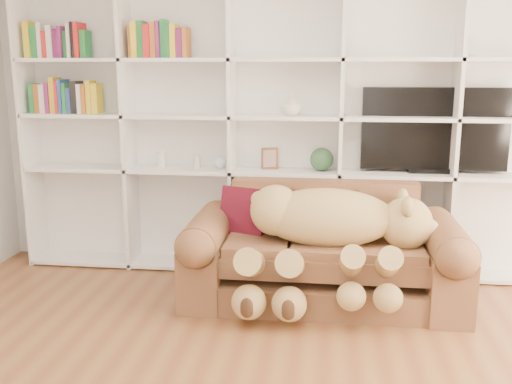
# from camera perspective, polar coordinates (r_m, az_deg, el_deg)

# --- Properties ---
(wall_back) EXTENTS (5.00, 0.02, 2.70)m
(wall_back) POSITION_cam_1_polar(r_m,az_deg,el_deg) (4.83, 3.18, 8.28)
(wall_back) COLOR silver
(wall_back) RESTS_ON floor
(bookshelf) EXTENTS (4.43, 0.35, 2.40)m
(bookshelf) POSITION_cam_1_polar(r_m,az_deg,el_deg) (4.72, 0.12, 7.66)
(bookshelf) COLOR white
(bookshelf) RESTS_ON floor
(sofa) EXTENTS (2.00, 0.86, 0.84)m
(sofa) POSITION_cam_1_polar(r_m,az_deg,el_deg) (4.25, 6.68, -6.59)
(sofa) COLOR brown
(sofa) RESTS_ON floor
(teddy_bear) EXTENTS (1.41, 0.80, 0.82)m
(teddy_bear) POSITION_cam_1_polar(r_m,az_deg,el_deg) (4.01, 7.20, -3.91)
(teddy_bear) COLOR tan
(teddy_bear) RESTS_ON sofa
(throw_pillow) EXTENTS (0.42, 0.33, 0.39)m
(throw_pillow) POSITION_cam_1_polar(r_m,az_deg,el_deg) (4.34, -1.12, -2.02)
(throw_pillow) COLOR #590F24
(throw_pillow) RESTS_ON sofa
(tv) EXTENTS (1.14, 0.18, 0.68)m
(tv) POSITION_cam_1_polar(r_m,az_deg,el_deg) (4.77, 17.39, 5.86)
(tv) COLOR black
(tv) RESTS_ON bookshelf
(picture_frame) EXTENTS (0.14, 0.06, 0.17)m
(picture_frame) POSITION_cam_1_polar(r_m,az_deg,el_deg) (4.69, 1.39, 3.39)
(picture_frame) COLOR #53321C
(picture_frame) RESTS_ON bookshelf
(green_vase) EXTENTS (0.19, 0.19, 0.19)m
(green_vase) POSITION_cam_1_polar(r_m,az_deg,el_deg) (4.67, 6.58, 3.27)
(green_vase) COLOR #2B532F
(green_vase) RESTS_ON bookshelf
(figurine_tall) EXTENTS (0.09, 0.09, 0.14)m
(figurine_tall) POSITION_cam_1_polar(r_m,az_deg,el_deg) (4.87, -9.46, 3.25)
(figurine_tall) COLOR beige
(figurine_tall) RESTS_ON bookshelf
(figurine_short) EXTENTS (0.08, 0.08, 0.11)m
(figurine_short) POSITION_cam_1_polar(r_m,az_deg,el_deg) (4.80, -5.94, 3.04)
(figurine_short) COLOR beige
(figurine_short) RESTS_ON bookshelf
(snow_globe) EXTENTS (0.09, 0.09, 0.09)m
(snow_globe) POSITION_cam_1_polar(r_m,az_deg,el_deg) (4.76, -3.61, 2.95)
(snow_globe) COLOR white
(snow_globe) RESTS_ON bookshelf
(shelf_vase) EXTENTS (0.17, 0.17, 0.17)m
(shelf_vase) POSITION_cam_1_polar(r_m,az_deg,el_deg) (4.63, 3.55, 8.69)
(shelf_vase) COLOR silver
(shelf_vase) RESTS_ON bookshelf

